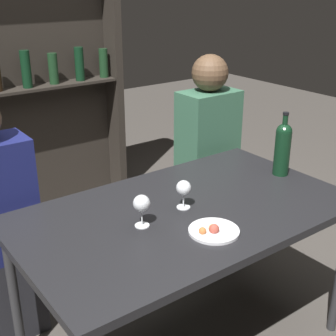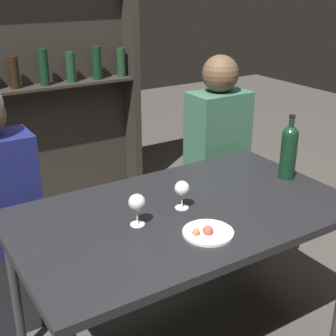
{
  "view_description": "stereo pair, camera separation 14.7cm",
  "coord_description": "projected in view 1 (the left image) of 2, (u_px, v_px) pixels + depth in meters",
  "views": [
    {
      "loc": [
        -1.14,
        -1.41,
        1.68
      ],
      "look_at": [
        0.0,
        0.13,
        0.89
      ],
      "focal_mm": 50.0,
      "sensor_mm": 36.0,
      "label": 1
    },
    {
      "loc": [
        -1.02,
        -1.49,
        1.68
      ],
      "look_at": [
        0.0,
        0.13,
        0.89
      ],
      "focal_mm": 50.0,
      "sensor_mm": 36.0,
      "label": 2
    }
  ],
  "objects": [
    {
      "name": "wine_rack_wall",
      "position": [
        22.0,
        65.0,
        3.26
      ],
      "size": [
        1.46,
        0.21,
        2.17
      ],
      "color": "#28231E",
      "rests_on": "ground_plane"
    },
    {
      "name": "wine_glass_1",
      "position": [
        183.0,
        189.0,
        2.01
      ],
      "size": [
        0.07,
        0.07,
        0.13
      ],
      "color": "silver",
      "rests_on": "dining_table"
    },
    {
      "name": "dining_table",
      "position": [
        186.0,
        221.0,
        2.05
      ],
      "size": [
        1.47,
        0.86,
        0.74
      ],
      "color": "black",
      "rests_on": "ground_plane"
    },
    {
      "name": "wine_glass_0",
      "position": [
        142.0,
        204.0,
        1.86
      ],
      "size": [
        0.07,
        0.07,
        0.14
      ],
      "color": "silver",
      "rests_on": "dining_table"
    },
    {
      "name": "seated_person_right",
      "position": [
        207.0,
        164.0,
        2.87
      ],
      "size": [
        0.35,
        0.22,
        1.28
      ],
      "color": "#26262B",
      "rests_on": "ground_plane"
    },
    {
      "name": "food_plate_0",
      "position": [
        213.0,
        231.0,
        1.84
      ],
      "size": [
        0.2,
        0.2,
        0.04
      ],
      "color": "white",
      "rests_on": "dining_table"
    },
    {
      "name": "wine_bottle",
      "position": [
        283.0,
        147.0,
        2.34
      ],
      "size": [
        0.08,
        0.08,
        0.33
      ],
      "color": "black",
      "rests_on": "dining_table"
    }
  ]
}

